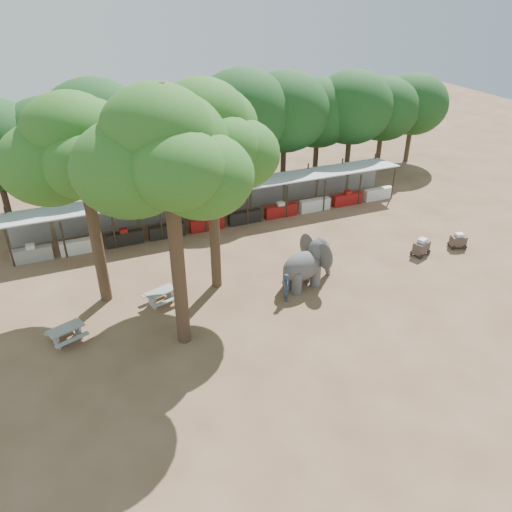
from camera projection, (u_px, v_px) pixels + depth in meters
name	position (u px, v px, depth m)	size (l,w,h in m)	color
ground	(313.00, 334.00, 24.62)	(100.00, 100.00, 0.00)	brown
vendor_stalls	(221.00, 206.00, 35.13)	(28.00, 2.99, 2.80)	#ABAEB3
yard_tree_left	(77.00, 152.00, 23.28)	(7.10, 6.90, 11.02)	#332316
yard_tree_center	(164.00, 155.00, 19.76)	(7.10, 6.90, 12.04)	#332316
yard_tree_back	(206.00, 137.00, 24.30)	(7.10, 6.90, 11.36)	#332316
backdrop_trees	(197.00, 126.00, 37.12)	(46.46, 5.95, 8.33)	#332316
elephant	(308.00, 263.00, 27.90)	(3.65, 2.68, 2.71)	#434141
handler	(286.00, 287.00, 26.77)	(0.59, 0.39, 1.64)	#26384C
picnic_table_near	(66.00, 332.00, 23.85)	(2.04, 1.94, 0.82)	gray
picnic_table_far	(161.00, 295.00, 26.60)	(1.96, 1.85, 0.80)	gray
cart_front	(421.00, 247.00, 31.20)	(1.34, 1.09, 1.13)	#392D27
cart_back	(458.00, 241.00, 32.06)	(1.19, 0.94, 1.02)	#392D27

